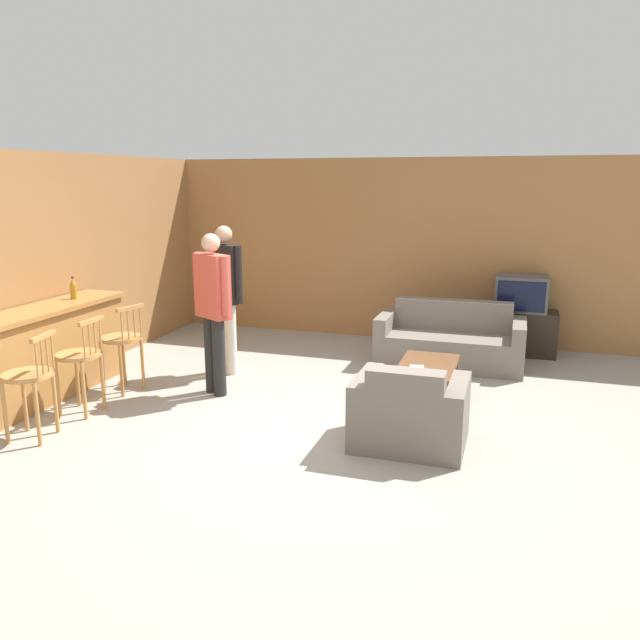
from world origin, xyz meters
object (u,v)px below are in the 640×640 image
Objects in this scene: coffee_table at (427,370)px; person_by_counter at (213,305)px; bar_chair_far at (122,344)px; couch_far at (450,342)px; person_by_window at (226,290)px; bar_chair_near at (29,381)px; tv_unit at (518,332)px; book_on_table at (417,368)px; bar_chair_mid at (80,361)px; bottle at (73,289)px; armchair_near at (409,415)px; tv at (521,293)px.

coffee_table is 0.58× the size of person_by_counter.
bar_chair_far is 3.32m from coffee_table.
person_by_window reaches higher than couch_far.
person_by_counter is at bearing 57.85° from bar_chair_near.
person_by_counter reaches higher than couch_far.
couch_far is 1.15m from tv_unit.
couch_far is at bearing 83.93° from book_on_table.
person_by_window reaches higher than bar_chair_mid.
bar_chair_near is 1.00× the size of bar_chair_far.
bar_chair_far is at bearing -170.57° from book_on_table.
coffee_table is at bearing -5.63° from person_by_window.
bottle is 1.67m from person_by_counter.
couch_far is at bearing 39.50° from person_by_counter.
bar_chair_near and bar_chair_mid have the same top height.
coffee_table is (3.23, 1.41, -0.20)m from bar_chair_mid.
bar_chair_mid and bar_chair_far have the same top height.
bottle is at bearing -152.84° from couch_far.
couch_far is 1.43m from coffee_table.
person_by_window is at bearing 174.37° from coffee_table.
armchair_near is at bearing -91.46° from couch_far.
bottle reaches higher than couch_far.
tv is at bearing 67.77° from coffee_table.
armchair_near reaches higher than book_on_table.
tv_unit is (4.14, 2.94, -0.25)m from bar_chair_far.
armchair_near is 5.81× the size of book_on_table.
person_by_window is at bearing -149.31° from tv_unit.
bar_chair_mid is 1.00× the size of bar_chair_far.
bar_chair_near reaches higher than book_on_table.
bottle is 0.14× the size of person_by_counter.
bottle is at bearing -170.99° from coffee_table.
person_by_window reaches higher than bar_chair_far.
book_on_table is at bearing 7.82° from person_by_counter.
book_on_table is at bearing 21.20° from bar_chair_mid.
coffee_table is (-0.02, 1.21, 0.05)m from armchair_near.
couch_far is 1.63m from book_on_table.
bar_chair_near is at bearing -108.95° from person_by_window.
bar_chair_mid is 0.55× the size of person_by_window.
person_by_counter is at bearing 162.13° from armchair_near.
tv_unit is at bearing 41.29° from bar_chair_mid.
bottle is (-0.66, 1.47, 0.56)m from bar_chair_near.
coffee_table is 2.54m from person_by_window.
tv is at bearing 46.13° from bar_chair_near.
book_on_table is (-0.10, 1.02, 0.12)m from armchair_near.
bar_chair_far is at bearing -147.25° from couch_far.
bar_chair_mid is 1.17m from bottle.
tv is at bearing 67.66° from book_on_table.
person_by_counter reaches higher than book_on_table.
coffee_table is at bearing -112.20° from tv_unit.
tv_unit is 3.91× the size of bottle.
book_on_table is at bearing -112.34° from tv.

